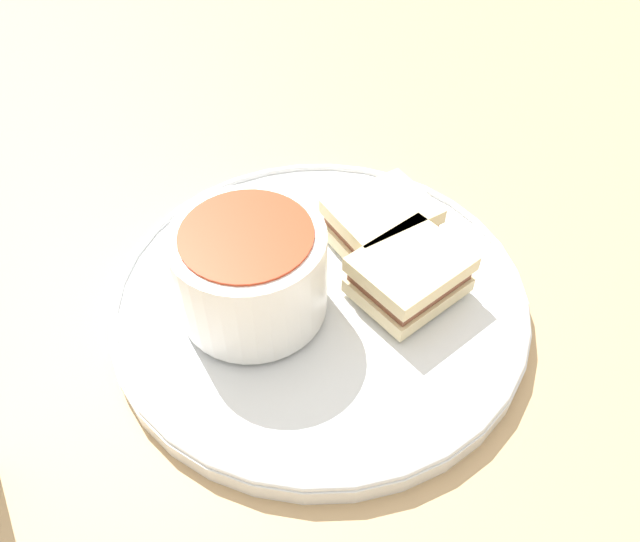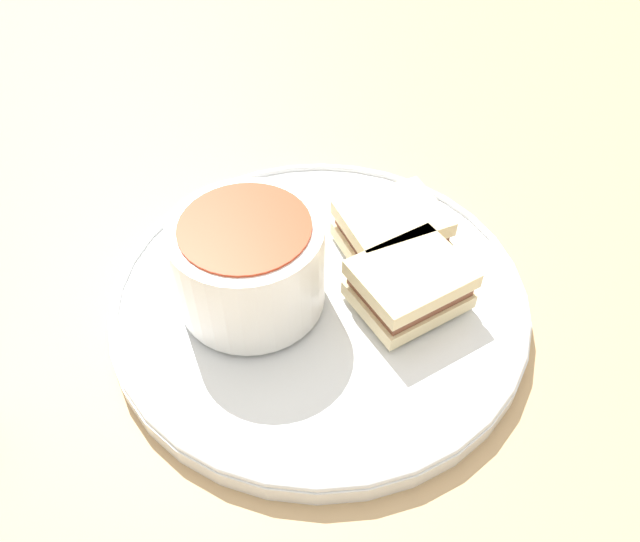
% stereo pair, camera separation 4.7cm
% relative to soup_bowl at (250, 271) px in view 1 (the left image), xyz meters
% --- Properties ---
extents(ground_plane, '(2.40, 2.40, 0.00)m').
position_rel_soup_bowl_xyz_m(ground_plane, '(-0.05, 0.01, -0.06)').
color(ground_plane, tan).
extents(plate, '(0.32, 0.32, 0.02)m').
position_rel_soup_bowl_xyz_m(plate, '(-0.05, 0.01, -0.05)').
color(plate, white).
rests_on(plate, ground_plane).
extents(soup_bowl, '(0.11, 0.11, 0.07)m').
position_rel_soup_bowl_xyz_m(soup_bowl, '(0.00, 0.00, 0.00)').
color(soup_bowl, white).
rests_on(soup_bowl, plate).
extents(spoon, '(0.10, 0.04, 0.01)m').
position_rel_soup_bowl_xyz_m(spoon, '(0.00, -0.06, -0.03)').
color(spoon, silver).
rests_on(spoon, plate).
extents(sandwich_half_near, '(0.09, 0.08, 0.04)m').
position_rel_soup_bowl_xyz_m(sandwich_half_near, '(-0.11, 0.05, -0.02)').
color(sandwich_half_near, beige).
rests_on(sandwich_half_near, plate).
extents(sandwich_half_far, '(0.08, 0.07, 0.04)m').
position_rel_soup_bowl_xyz_m(sandwich_half_far, '(-0.12, -0.01, -0.02)').
color(sandwich_half_far, beige).
rests_on(sandwich_half_far, plate).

